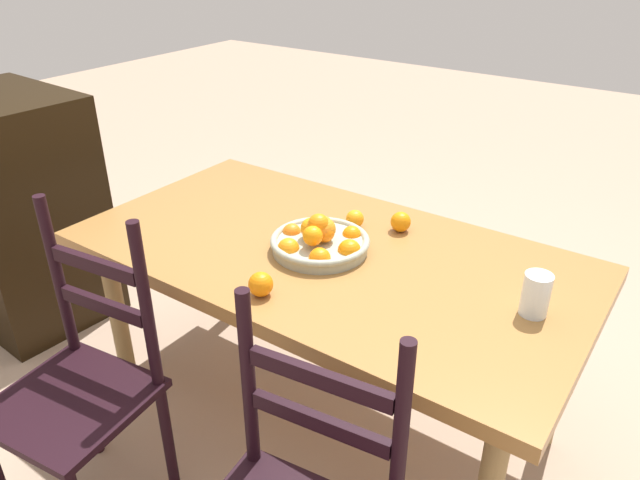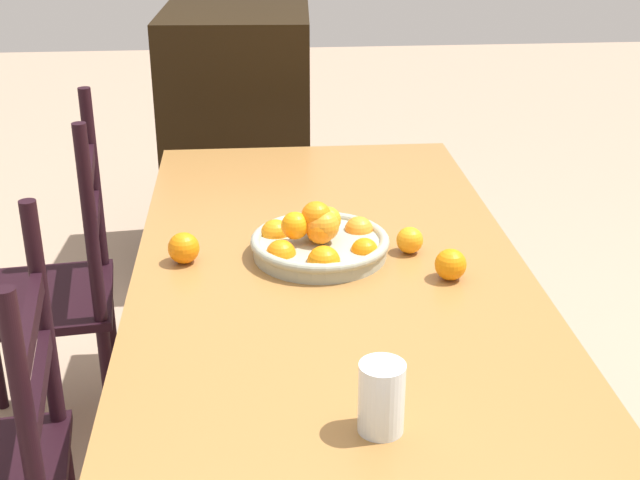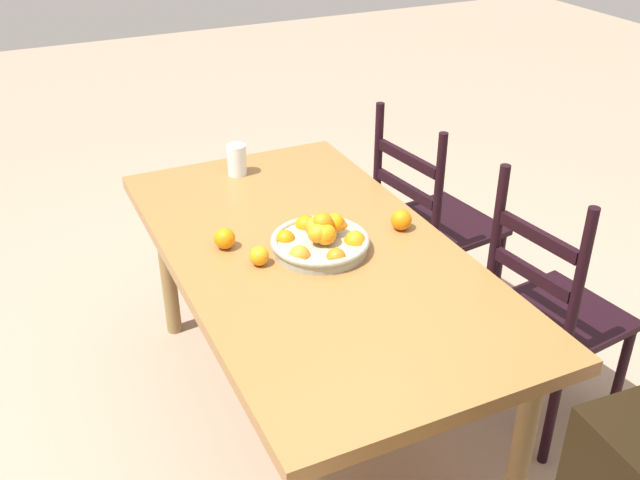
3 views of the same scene
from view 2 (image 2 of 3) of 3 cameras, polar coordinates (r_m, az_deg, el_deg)
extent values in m
cube|color=olive|center=(2.11, 0.58, -1.73)|extent=(1.72, 0.92, 0.05)
cylinder|color=olive|center=(2.98, 5.83, -1.61)|extent=(0.07, 0.07, 0.68)
cylinder|color=olive|center=(2.94, -7.48, -2.08)|extent=(0.07, 0.07, 0.68)
cube|color=black|center=(2.61, -17.79, -3.68)|extent=(0.46, 0.46, 0.03)
cylinder|color=black|center=(2.86, -13.38, -5.95)|extent=(0.04, 0.04, 0.44)
cylinder|color=black|center=(2.56, -13.44, -9.85)|extent=(0.04, 0.04, 0.44)
cylinder|color=black|center=(2.65, -14.43, 3.83)|extent=(0.04, 0.04, 0.54)
cylinder|color=black|center=(2.32, -14.65, 0.89)|extent=(0.04, 0.04, 0.54)
cube|color=black|center=(2.50, -14.42, 1.38)|extent=(0.32, 0.06, 0.04)
cube|color=black|center=(2.45, -14.75, 4.42)|extent=(0.32, 0.06, 0.04)
cylinder|color=black|center=(1.97, -17.47, -4.70)|extent=(0.04, 0.04, 0.53)
cylinder|color=black|center=(1.64, -18.49, -11.26)|extent=(0.04, 0.04, 0.53)
cube|color=black|center=(1.83, -17.74, -8.95)|extent=(0.36, 0.07, 0.04)
cube|color=black|center=(1.76, -18.29, -5.23)|extent=(0.36, 0.07, 0.04)
cube|color=black|center=(3.65, -5.19, 6.47)|extent=(0.74, 0.61, 1.06)
cylinder|color=#9FA48F|center=(2.10, 0.00, -0.52)|extent=(0.32, 0.32, 0.04)
torus|color=#9FA48F|center=(2.09, 0.00, -0.04)|extent=(0.33, 0.33, 0.02)
sphere|color=orange|center=(2.20, -0.30, 1.08)|extent=(0.06, 0.06, 0.06)
sphere|color=orange|center=(2.14, -2.90, 0.37)|extent=(0.07, 0.07, 0.07)
sphere|color=orange|center=(2.03, -2.55, -0.97)|extent=(0.07, 0.07, 0.07)
sphere|color=orange|center=(1.99, 0.24, -1.45)|extent=(0.08, 0.08, 0.08)
sphere|color=orange|center=(2.05, 2.90, -0.76)|extent=(0.07, 0.07, 0.07)
sphere|color=orange|center=(2.16, 2.53, 0.61)|extent=(0.07, 0.07, 0.07)
sphere|color=orange|center=(2.07, -0.25, 1.55)|extent=(0.07, 0.07, 0.07)
sphere|color=orange|center=(2.07, 0.21, 0.97)|extent=(0.08, 0.08, 0.08)
sphere|color=orange|center=(2.11, -0.21, 1.24)|extent=(0.07, 0.07, 0.07)
sphere|color=orange|center=(2.06, 0.03, 0.66)|extent=(0.07, 0.07, 0.07)
sphere|color=orange|center=(2.09, 0.06, 1.25)|extent=(0.07, 0.07, 0.07)
sphere|color=orange|center=(2.10, 0.64, 1.33)|extent=(0.06, 0.06, 0.06)
sphere|color=orange|center=(2.06, -0.05, 0.95)|extent=(0.07, 0.07, 0.07)
sphere|color=orange|center=(2.06, -1.63, 0.94)|extent=(0.07, 0.07, 0.07)
sphere|color=orange|center=(2.00, 8.46, -1.58)|extent=(0.07, 0.07, 0.07)
sphere|color=orange|center=(2.08, -8.83, -0.54)|extent=(0.07, 0.07, 0.07)
sphere|color=orange|center=(2.12, 5.83, -0.01)|extent=(0.06, 0.06, 0.06)
cylinder|color=silver|center=(1.48, 4.00, -10.15)|extent=(0.08, 0.08, 0.13)
camera|label=1|loc=(1.57, -63.27, 14.79)|focal=33.73mm
camera|label=3|loc=(3.98, 12.17, 28.59)|focal=41.04mm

